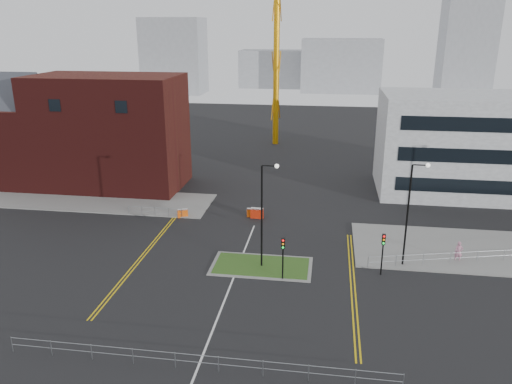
# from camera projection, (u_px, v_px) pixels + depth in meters

# --- Properties ---
(ground) EXTENTS (200.00, 200.00, 0.00)m
(ground) POSITION_uv_depth(u_px,v_px,m) (219.00, 315.00, 35.59)
(ground) COLOR black
(ground) RESTS_ON ground
(pavement_left) EXTENTS (28.00, 8.00, 0.12)m
(pavement_left) POSITION_uv_depth(u_px,v_px,m) (94.00, 200.00, 58.99)
(pavement_left) COLOR slate
(pavement_left) RESTS_ON ground
(pavement_right) EXTENTS (24.00, 10.00, 0.12)m
(pavement_right) POSITION_uv_depth(u_px,v_px,m) (486.00, 251.00, 45.66)
(pavement_right) COLOR slate
(pavement_right) RESTS_ON ground
(island_kerb) EXTENTS (8.60, 4.60, 0.08)m
(island_kerb) POSITION_uv_depth(u_px,v_px,m) (262.00, 266.00, 42.81)
(island_kerb) COLOR slate
(island_kerb) RESTS_ON ground
(grass_island) EXTENTS (8.00, 4.00, 0.12)m
(grass_island) POSITION_uv_depth(u_px,v_px,m) (262.00, 266.00, 42.80)
(grass_island) COLOR #284A18
(grass_island) RESTS_ON ground
(brick_building) EXTENTS (24.20, 10.07, 14.24)m
(brick_building) POSITION_uv_depth(u_px,v_px,m) (87.00, 133.00, 62.89)
(brick_building) COLOR #441211
(brick_building) RESTS_ON ground
(office_block) EXTENTS (25.00, 12.20, 12.00)m
(office_block) POSITION_uv_depth(u_px,v_px,m) (486.00, 145.00, 60.09)
(office_block) COLOR #A0A2A5
(office_block) RESTS_ON ground
(streetlamp_island) EXTENTS (1.46, 0.36, 9.18)m
(streetlamp_island) POSITION_uv_depth(u_px,v_px,m) (264.00, 208.00, 41.08)
(streetlamp_island) COLOR black
(streetlamp_island) RESTS_ON ground
(streetlamp_right_near) EXTENTS (1.46, 0.36, 9.18)m
(streetlamp_right_near) POSITION_uv_depth(u_px,v_px,m) (411.00, 207.00, 41.29)
(streetlamp_right_near) COLOR black
(streetlamp_right_near) RESTS_ON ground
(traffic_light_island) EXTENTS (0.28, 0.33, 3.65)m
(traffic_light_island) POSITION_uv_depth(u_px,v_px,m) (283.00, 251.00, 39.84)
(traffic_light_island) COLOR black
(traffic_light_island) RESTS_ON ground
(traffic_light_right) EXTENTS (0.28, 0.33, 3.65)m
(traffic_light_right) POSITION_uv_depth(u_px,v_px,m) (383.00, 246.00, 40.60)
(traffic_light_right) COLOR black
(traffic_light_right) RESTS_ON ground
(railing_front) EXTENTS (24.05, 0.05, 1.10)m
(railing_front) POSITION_uv_depth(u_px,v_px,m) (197.00, 359.00, 29.72)
(railing_front) COLOR gray
(railing_front) RESTS_ON ground
(railing_left) EXTENTS (6.05, 0.05, 1.10)m
(railing_left) POSITION_uv_depth(u_px,v_px,m) (155.00, 210.00, 53.78)
(railing_left) COLOR gray
(railing_left) RESTS_ON ground
(railing_right) EXTENTS (19.05, 5.05, 1.10)m
(railing_right) POSITION_uv_depth(u_px,v_px,m) (478.00, 254.00, 43.29)
(railing_right) COLOR gray
(railing_right) RESTS_ON ground
(centre_line) EXTENTS (0.15, 30.00, 0.01)m
(centre_line) POSITION_uv_depth(u_px,v_px,m) (224.00, 301.00, 37.47)
(centre_line) COLOR silver
(centre_line) RESTS_ON ground
(yellow_left_a) EXTENTS (0.12, 24.00, 0.01)m
(yellow_left_a) POSITION_uv_depth(u_px,v_px,m) (147.00, 249.00, 46.23)
(yellow_left_a) COLOR gold
(yellow_left_a) RESTS_ON ground
(yellow_left_b) EXTENTS (0.12, 24.00, 0.01)m
(yellow_left_b) POSITION_uv_depth(u_px,v_px,m) (150.00, 249.00, 46.18)
(yellow_left_b) COLOR gold
(yellow_left_b) RESTS_ON ground
(yellow_right_a) EXTENTS (0.12, 20.00, 0.01)m
(yellow_right_a) POSITION_uv_depth(u_px,v_px,m) (351.00, 284.00, 39.90)
(yellow_right_a) COLOR gold
(yellow_right_a) RESTS_ON ground
(yellow_right_b) EXTENTS (0.12, 20.00, 0.01)m
(yellow_right_b) POSITION_uv_depth(u_px,v_px,m) (355.00, 284.00, 39.86)
(yellow_right_b) COLOR gold
(yellow_right_b) RESTS_ON ground
(skyline_a) EXTENTS (18.00, 12.00, 22.00)m
(skyline_a) POSITION_uv_depth(u_px,v_px,m) (174.00, 56.00, 150.26)
(skyline_a) COLOR gray
(skyline_a) RESTS_ON ground
(skyline_b) EXTENTS (24.00, 12.00, 16.00)m
(skyline_b) POSITION_uv_depth(u_px,v_px,m) (341.00, 66.00, 153.66)
(skyline_b) COLOR gray
(skyline_b) RESTS_ON ground
(skyline_c) EXTENTS (14.00, 12.00, 28.00)m
(skyline_c) POSITION_uv_depth(u_px,v_px,m) (466.00, 47.00, 142.21)
(skyline_c) COLOR gray
(skyline_c) RESTS_ON ground
(skyline_d) EXTENTS (30.00, 12.00, 12.00)m
(skyline_d) POSITION_uv_depth(u_px,v_px,m) (286.00, 69.00, 166.17)
(skyline_d) COLOR gray
(skyline_d) RESTS_ON ground
(pedestrian) EXTENTS (0.72, 0.50, 1.88)m
(pedestrian) POSITION_uv_depth(u_px,v_px,m) (459.00, 252.00, 43.42)
(pedestrian) COLOR #C47F9A
(pedestrian) RESTS_ON ground
(barrier_left) EXTENTS (1.15, 0.78, 0.92)m
(barrier_left) POSITION_uv_depth(u_px,v_px,m) (183.00, 213.00, 53.70)
(barrier_left) COLOR #E2530C
(barrier_left) RESTS_ON ground
(barrier_mid) EXTENTS (1.14, 0.39, 0.96)m
(barrier_mid) POSITION_uv_depth(u_px,v_px,m) (252.00, 212.00, 53.80)
(barrier_mid) COLOR #D14B0B
(barrier_mid) RESTS_ON ground
(barrier_right) EXTENTS (1.38, 0.55, 1.14)m
(barrier_right) POSITION_uv_depth(u_px,v_px,m) (257.00, 213.00, 53.41)
(barrier_right) COLOR red
(barrier_right) RESTS_ON ground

